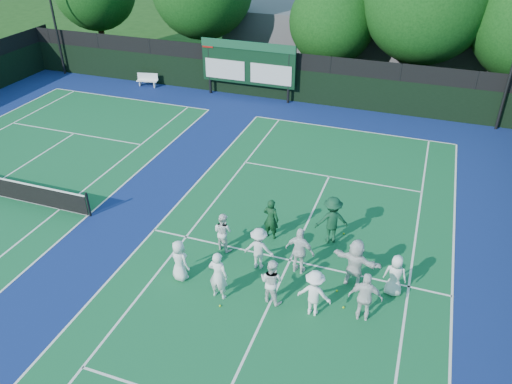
% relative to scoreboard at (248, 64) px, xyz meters
% --- Properties ---
extents(ground, '(120.00, 120.00, 0.00)m').
position_rel_scoreboard_xyz_m(ground, '(7.01, -15.59, -2.19)').
color(ground, '#163A0F').
rests_on(ground, ground).
extents(court_apron, '(34.00, 32.00, 0.01)m').
position_rel_scoreboard_xyz_m(court_apron, '(1.01, -14.59, -2.19)').
color(court_apron, navy).
rests_on(court_apron, ground).
extents(near_court, '(11.05, 23.85, 0.01)m').
position_rel_scoreboard_xyz_m(near_court, '(7.01, -14.59, -2.18)').
color(near_court, '#125A30').
rests_on(near_court, ground).
extents(back_fence, '(34.00, 0.08, 3.00)m').
position_rel_scoreboard_xyz_m(back_fence, '(1.01, 0.41, -0.83)').
color(back_fence, black).
rests_on(back_fence, ground).
extents(scoreboard, '(6.00, 0.21, 3.55)m').
position_rel_scoreboard_xyz_m(scoreboard, '(0.00, 0.00, 0.00)').
color(scoreboard, black).
rests_on(scoreboard, ground).
extents(clubhouse, '(18.00, 6.00, 4.00)m').
position_rel_scoreboard_xyz_m(clubhouse, '(5.01, 8.41, -0.19)').
color(clubhouse, '#545358').
rests_on(clubhouse, ground).
extents(bench, '(1.43, 0.66, 0.87)m').
position_rel_scoreboard_xyz_m(bench, '(-7.05, -0.22, -1.72)').
color(bench, white).
rests_on(bench, ground).
extents(tree_c, '(5.41, 5.41, 6.87)m').
position_rel_scoreboard_xyz_m(tree_c, '(4.37, 3.99, 1.83)').
color(tree_c, black).
rests_on(tree_c, ground).
extents(tree_d, '(7.33, 7.33, 9.43)m').
position_rel_scoreboard_xyz_m(tree_d, '(9.83, 3.99, 3.38)').
color(tree_d, black).
rests_on(tree_d, ground).
extents(tennis_ball_0, '(0.07, 0.07, 0.07)m').
position_rel_scoreboard_xyz_m(tennis_ball_0, '(5.56, -17.54, -2.16)').
color(tennis_ball_0, '#B0D018').
rests_on(tennis_ball_0, ground).
extents(tennis_ball_1, '(0.07, 0.07, 0.07)m').
position_rel_scoreboard_xyz_m(tennis_ball_1, '(8.52, -12.39, -2.16)').
color(tennis_ball_1, '#B0D018').
rests_on(tennis_ball_1, ground).
extents(tennis_ball_2, '(0.07, 0.07, 0.07)m').
position_rel_scoreboard_xyz_m(tennis_ball_2, '(8.92, -15.61, -2.16)').
color(tennis_ball_2, '#B0D018').
rests_on(tennis_ball_2, ground).
extents(tennis_ball_4, '(0.07, 0.07, 0.07)m').
position_rel_scoreboard_xyz_m(tennis_ball_4, '(5.47, -12.49, -2.16)').
color(tennis_ball_4, '#B0D018').
rests_on(tennis_ball_4, ground).
extents(tennis_ball_5, '(0.07, 0.07, 0.07)m').
position_rel_scoreboard_xyz_m(tennis_ball_5, '(9.27, -16.29, -2.16)').
color(tennis_ball_5, '#B0D018').
rests_on(tennis_ball_5, ground).
extents(player_front_0, '(0.88, 0.73, 1.53)m').
position_rel_scoreboard_xyz_m(player_front_0, '(3.78, -16.73, -1.43)').
color(player_front_0, white).
rests_on(player_front_0, ground).
extents(player_front_1, '(0.67, 0.47, 1.78)m').
position_rel_scoreboard_xyz_m(player_front_1, '(5.36, -17.12, -1.30)').
color(player_front_1, white).
rests_on(player_front_1, ground).
extents(player_front_2, '(0.90, 0.77, 1.60)m').
position_rel_scoreboard_xyz_m(player_front_2, '(7.00, -16.71, -1.39)').
color(player_front_2, white).
rests_on(player_front_2, ground).
extents(player_front_3, '(1.07, 0.63, 1.64)m').
position_rel_scoreboard_xyz_m(player_front_3, '(8.40, -16.81, -1.37)').
color(player_front_3, white).
rests_on(player_front_3, ground).
extents(player_front_4, '(1.06, 0.53, 1.75)m').
position_rel_scoreboard_xyz_m(player_front_4, '(9.90, -16.52, -1.32)').
color(player_front_4, white).
rests_on(player_front_4, ground).
extents(player_back_0, '(0.87, 0.76, 1.51)m').
position_rel_scoreboard_xyz_m(player_back_0, '(4.51, -14.72, -1.44)').
color(player_back_0, white).
rests_on(player_back_0, ground).
extents(player_back_1, '(1.09, 0.68, 1.61)m').
position_rel_scoreboard_xyz_m(player_back_1, '(6.08, -15.29, -1.39)').
color(player_back_1, silver).
rests_on(player_back_1, ground).
extents(player_back_2, '(1.10, 0.59, 1.78)m').
position_rel_scoreboard_xyz_m(player_back_2, '(7.46, -15.05, -1.30)').
color(player_back_2, white).
rests_on(player_back_2, ground).
extents(player_back_3, '(1.73, 0.84, 1.79)m').
position_rel_scoreboard_xyz_m(player_back_3, '(9.34, -15.06, -1.29)').
color(player_back_3, white).
rests_on(player_back_3, ground).
extents(player_back_4, '(0.74, 0.48, 1.51)m').
position_rel_scoreboard_xyz_m(player_back_4, '(10.63, -15.07, -1.44)').
color(player_back_4, white).
rests_on(player_back_4, ground).
extents(coach_left, '(0.66, 0.47, 1.68)m').
position_rel_scoreboard_xyz_m(coach_left, '(5.93, -13.50, -1.35)').
color(coach_left, '#0E361B').
rests_on(coach_left, ground).
extents(coach_right, '(1.40, 1.14, 1.90)m').
position_rel_scoreboard_xyz_m(coach_right, '(8.10, -12.97, -1.24)').
color(coach_right, '#103C24').
rests_on(coach_right, ground).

